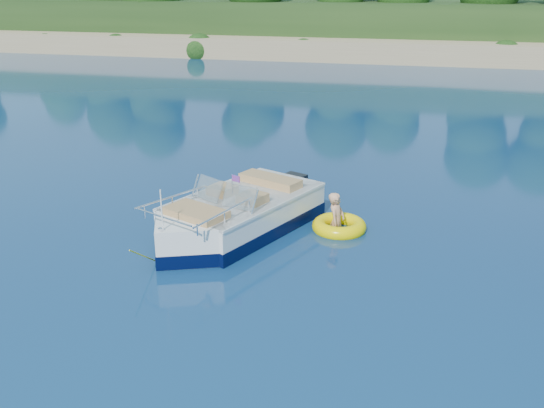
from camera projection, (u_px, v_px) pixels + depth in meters
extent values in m
plane|color=#091942|center=(313.00, 300.00, 11.96)|extent=(160.00, 160.00, 0.00)
cube|color=#A0875D|center=(399.00, 52.00, 46.33)|extent=(170.00, 8.00, 2.00)
cube|color=#183214|center=(409.00, 21.00, 70.69)|extent=(170.00, 56.00, 6.00)
cylinder|color=black|center=(188.00, 11.00, 51.62)|extent=(0.44, 0.44, 3.20)
cylinder|color=black|center=(403.00, 11.00, 48.97)|extent=(0.44, 0.44, 3.60)
cube|color=white|center=(245.00, 216.00, 15.23)|extent=(3.59, 4.57, 1.13)
cube|color=white|center=(191.00, 241.00, 13.80)|extent=(1.97, 1.97, 1.13)
cube|color=black|center=(245.00, 222.00, 15.28)|extent=(3.63, 4.62, 0.32)
cube|color=black|center=(191.00, 247.00, 13.85)|extent=(2.01, 2.01, 0.32)
cube|color=tan|center=(252.00, 201.00, 15.36)|extent=(2.71, 3.29, 0.11)
cube|color=white|center=(244.00, 196.00, 15.04)|extent=(3.63, 4.59, 0.06)
cube|color=black|center=(295.00, 191.00, 16.87)|extent=(0.69, 0.58, 0.97)
cube|color=#8C9EA5|center=(209.00, 189.00, 14.64)|extent=(0.86, 0.68, 0.52)
cube|color=#8C9EA5|center=(239.00, 197.00, 14.10)|extent=(0.88, 0.50, 0.52)
cube|color=#AF8451|center=(222.00, 194.00, 15.10)|extent=(0.78, 0.78, 0.43)
cube|color=#AF8451|center=(253.00, 202.00, 14.56)|extent=(0.78, 0.78, 0.43)
cube|color=#AF8451|center=(270.00, 184.00, 15.83)|extent=(1.77, 1.21, 0.41)
cube|color=#AF8451|center=(196.00, 217.00, 13.76)|extent=(1.62, 1.30, 0.36)
cylinder|color=white|center=(162.00, 210.00, 12.83)|extent=(0.04, 0.04, 0.91)
cube|color=red|center=(236.00, 179.00, 14.00)|extent=(0.22, 0.11, 0.15)
cube|color=silver|center=(161.00, 229.00, 12.94)|extent=(0.12, 0.10, 0.05)
cylinder|color=yellow|center=(144.00, 256.00, 12.94)|extent=(0.10, 1.16, 0.82)
torus|color=#FFDD00|center=(339.00, 226.00, 15.22)|extent=(1.52, 1.52, 0.36)
torus|color=#B22208|center=(339.00, 226.00, 15.22)|extent=(1.25, 1.25, 0.12)
imported|color=tan|center=(336.00, 229.00, 15.28)|extent=(0.51, 0.90, 1.68)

